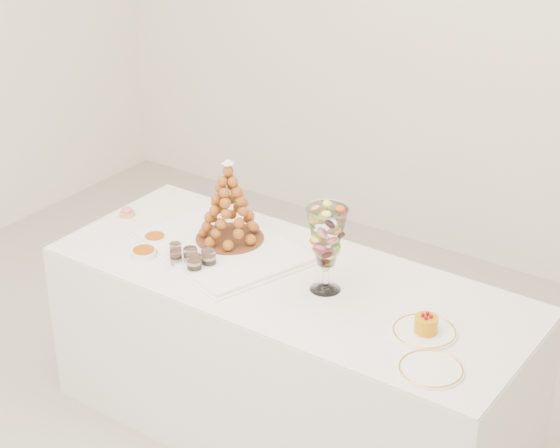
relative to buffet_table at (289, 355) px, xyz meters
The scene contains 16 objects.
ground 0.44m from the buffet_table, 117.52° to the right, with size 4.50×4.50×0.00m, color #AFA79A.
buffet_table is the anchor object (origin of this frame).
lace_tray 0.50m from the buffet_table, behind, with size 0.62×0.46×0.02m, color white.
macaron_vase 0.59m from the buffet_table, ahead, with size 0.15×0.15×0.33m.
cake_plate 0.69m from the buffet_table, ahead, with size 0.22×0.22×0.01m, color white.
spare_plate 0.82m from the buffet_table, 18.33° to the right, with size 0.21×0.21×0.01m, color white.
pink_tart 0.93m from the buffet_table, behind, with size 0.06×0.06×0.04m.
verrine_a 0.60m from the buffet_table, 163.48° to the right, with size 0.05×0.05×0.06m, color white.
verrine_b 0.55m from the buffet_table, 158.38° to the right, with size 0.05×0.05×0.07m, color white.
verrine_c 0.50m from the buffet_table, 157.58° to the right, with size 0.06×0.06×0.08m, color white.
verrine_d 0.59m from the buffet_table, 156.44° to the right, with size 0.05×0.05×0.06m, color white.
verrine_e 0.53m from the buffet_table, 149.66° to the right, with size 0.06×0.06×0.08m, color white.
ramekin_back 0.71m from the buffet_table, behind, with size 0.09×0.09×0.03m, color white.
ramekin_front 0.69m from the buffet_table, 160.47° to the right, with size 0.09×0.09×0.03m, color white.
croquembouche 0.65m from the buffet_table, 166.37° to the left, with size 0.27×0.27×0.34m.
mousse_cake 0.71m from the buffet_table, ahead, with size 0.08×0.08×0.07m.
Camera 1 is at (1.83, -2.27, 2.47)m, focal length 60.00 mm.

